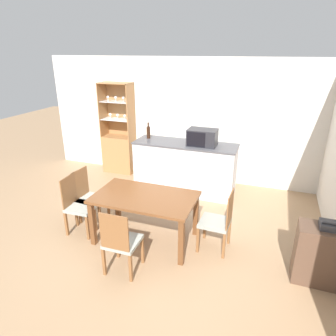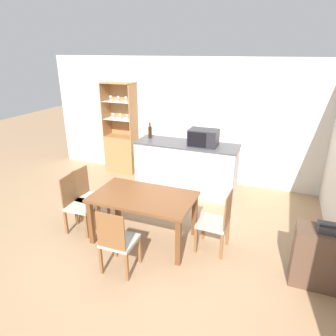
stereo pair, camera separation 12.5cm
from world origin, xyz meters
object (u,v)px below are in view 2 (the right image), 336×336
at_px(microwave, 203,138).
at_px(side_cabinet, 316,257).
at_px(dining_chair_side_left_near, 79,204).
at_px(dining_table, 143,202).
at_px(dining_chair_side_right_far, 216,222).
at_px(wine_bottle, 150,132).
at_px(telephone, 329,228).
at_px(dining_chair_side_left_far, 89,197).
at_px(dining_chair_head_near, 118,241).
at_px(display_cabinet, 122,146).

distance_m(microwave, side_cabinet, 2.78).
bearing_deg(dining_chair_side_left_near, dining_table, 94.45).
xyz_separation_m(dining_chair_side_right_far, wine_bottle, (-1.79, 1.76, 0.68)).
bearing_deg(telephone, dining_chair_side_left_far, 176.35).
height_order(microwave, side_cabinet, microwave).
bearing_deg(side_cabinet, dining_chair_side_left_near, -179.35).
xyz_separation_m(dining_chair_side_left_far, side_cabinet, (3.36, -0.23, -0.07)).
distance_m(dining_chair_side_left_near, microwave, 2.49).
distance_m(dining_chair_side_left_near, side_cabinet, 3.36).
xyz_separation_m(dining_chair_side_right_far, telephone, (1.32, -0.21, 0.34)).
height_order(dining_chair_head_near, dining_chair_side_left_near, same).
xyz_separation_m(dining_chair_side_right_far, microwave, (-0.65, 1.64, 0.71)).
relative_size(display_cabinet, dining_chair_side_left_far, 2.22).
bearing_deg(display_cabinet, dining_table, -54.35).
relative_size(wine_bottle, side_cabinet, 0.43).
height_order(dining_chair_side_left_near, side_cabinet, dining_chair_side_left_near).
distance_m(dining_table, dining_chair_side_right_far, 1.07).
distance_m(dining_chair_side_right_far, dining_chair_head_near, 1.37).
xyz_separation_m(dining_table, microwave, (0.40, 1.76, 0.53)).
bearing_deg(telephone, display_cabinet, 149.21).
xyz_separation_m(display_cabinet, dining_table, (1.66, -2.32, 0.04)).
bearing_deg(dining_chair_head_near, dining_table, 89.14).
bearing_deg(display_cabinet, side_cabinet, -31.28).
bearing_deg(dining_chair_side_right_far, dining_chair_head_near, 132.33).
bearing_deg(dining_chair_head_near, telephone, 14.84).
xyz_separation_m(side_cabinet, telephone, (0.06, 0.01, 0.41)).
bearing_deg(dining_table, telephone, -2.04).
bearing_deg(microwave, dining_chair_side_left_near, -127.39).
relative_size(display_cabinet, telephone, 8.61).
xyz_separation_m(dining_chair_side_left_far, dining_chair_head_near, (1.05, -0.89, 0.00)).
relative_size(dining_chair_head_near, side_cabinet, 1.22).
distance_m(display_cabinet, dining_table, 2.86).
height_order(display_cabinet, dining_chair_side_left_near, display_cabinet).
bearing_deg(telephone, dining_chair_side_left_near, -179.21).
bearing_deg(microwave, dining_chair_side_left_far, -131.63).
relative_size(dining_chair_head_near, dining_chair_side_left_near, 1.00).
bearing_deg(dining_chair_side_left_far, dining_chair_side_left_near, 4.50).
height_order(dining_chair_side_right_far, side_cabinet, dining_chair_side_right_far).
distance_m(dining_chair_head_near, telephone, 2.49).
xyz_separation_m(display_cabinet, wine_bottle, (0.93, -0.44, 0.54)).
bearing_deg(dining_chair_side_right_far, microwave, 24.10).
bearing_deg(display_cabinet, wine_bottle, -25.23).
xyz_separation_m(dining_chair_head_near, wine_bottle, (-0.74, 2.64, 0.68)).
height_order(display_cabinet, side_cabinet, display_cabinet).
xyz_separation_m(dining_table, telephone, (2.37, -0.08, 0.16)).
distance_m(dining_table, wine_bottle, 2.08).
bearing_deg(dining_chair_head_near, dining_chair_side_left_near, 148.49).
height_order(dining_chair_side_left_far, telephone, dining_chair_side_left_far).
relative_size(dining_chair_side_right_far, wine_bottle, 2.84).
distance_m(dining_chair_side_left_far, telephone, 3.45).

